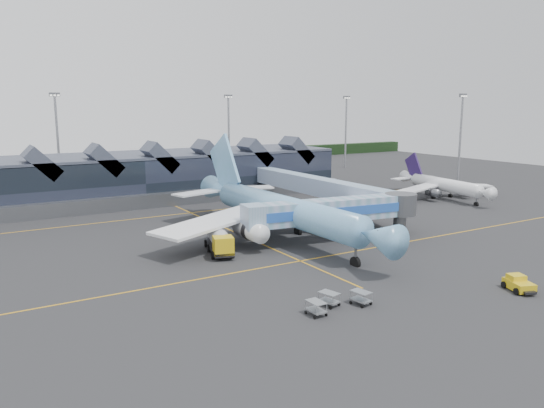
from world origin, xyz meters
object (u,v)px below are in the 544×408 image
pushback_tug (519,284)px  fuel_truck (218,238)px  regional_jet (442,184)px  jet_bridge (344,210)px  main_airliner (278,208)px

pushback_tug → fuel_truck: bearing=144.8°
regional_jet → fuel_truck: size_ratio=2.68×
jet_bridge → pushback_tug: (2.20, -26.84, -3.67)m
main_airliner → regional_jet: size_ratio=1.75×
jet_bridge → pushback_tug: jet_bridge is taller
jet_bridge → fuel_truck: size_ratio=2.78×
main_airliner → pushback_tug: size_ratio=11.70×
fuel_truck → pushback_tug: (20.80, -30.44, -1.16)m
regional_jet → jet_bridge: regional_jet is taller
regional_jet → pushback_tug: regional_jet is taller
pushback_tug → main_airliner: bearing=126.6°
jet_bridge → regional_jet: bearing=31.1°
main_airliner → fuel_truck: 11.80m
fuel_truck → pushback_tug: bearing=-39.7°
main_airliner → regional_jet: 49.26m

